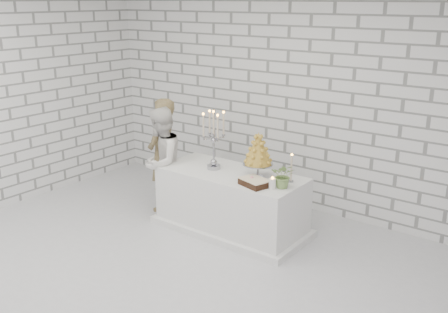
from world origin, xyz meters
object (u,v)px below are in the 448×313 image
groom (163,155)px  croquembouche (258,155)px  cake_table (231,201)px  candelabra (214,140)px  bride (161,163)px

groom → croquembouche: 1.51m
groom → croquembouche: size_ratio=2.78×
cake_table → candelabra: size_ratio=2.44×
groom → bride: (0.12, -0.16, -0.04)m
bride → croquembouche: bearing=78.2°
groom → croquembouche: (1.49, 0.05, 0.26)m
croquembouche → cake_table: bearing=-172.6°
bride → croquembouche: (1.36, 0.21, 0.30)m
bride → croquembouche: bride is taller
cake_table → croquembouche: (0.35, 0.05, 0.65)m
candelabra → croquembouche: (0.61, 0.06, -0.09)m
groom → croquembouche: bearing=76.0°
cake_table → groom: bearing=-179.7°
cake_table → groom: 1.20m
groom → candelabra: bearing=73.7°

